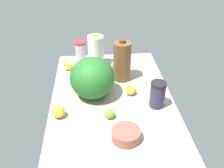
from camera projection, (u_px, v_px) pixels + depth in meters
The scene contains 12 objects.
countertop at pixel (112, 99), 158.90cm from camera, with size 120.00×76.00×3.00cm, color #A3978C.
chocolate_milk_jug at pixel (122, 61), 169.17cm from camera, with size 12.02×12.02×29.27cm.
mixing_bowl at pixel (126, 135), 126.39cm from camera, with size 14.81×14.81×5.73cm, color #9A5445.
milk_jug at pixel (96, 51), 186.25cm from camera, with size 11.72×11.72×25.70cm.
shaker_bottle at pixel (158, 94), 146.46cm from camera, with size 9.15×9.15×16.35cm.
watermelon at pixel (92, 78), 153.06cm from camera, with size 27.68×27.68×25.73cm, color #246B27.
tumbler_cup at pixel (81, 52), 193.95cm from camera, with size 7.93×7.93×16.31cm.
lemon_beside_bowl at pixel (131, 90), 158.98cm from camera, with size 6.52×6.52×6.52cm, color yellow.
lemon_by_jug at pixel (58, 112), 140.36cm from camera, with size 7.33×7.33×7.33cm, color yellow.
lime_near_front at pixel (115, 65), 187.86cm from camera, with size 5.49×5.49×5.49cm, color #64AE39.
lime_loose at pixel (110, 114), 140.12cm from camera, with size 5.61×5.61×5.61cm, color #6AB630.
lemon_far_back at pixel (68, 66), 185.43cm from camera, with size 6.42×6.42×6.42cm, color yellow.
Camera 1 is at (-127.05, 10.75, 96.82)cm, focal length 40.00 mm.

